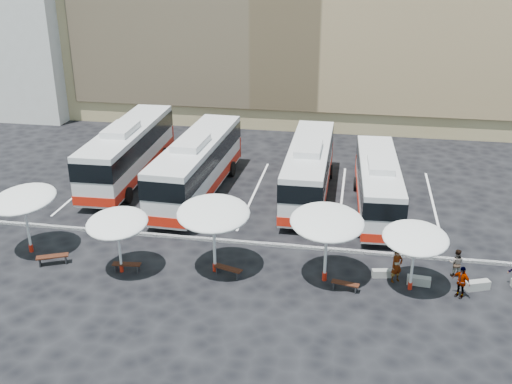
% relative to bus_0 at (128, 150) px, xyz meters
% --- Properties ---
extents(ground, '(120.00, 120.00, 0.00)m').
position_rel_bus_0_xyz_m(ground, '(9.46, -9.25, -2.18)').
color(ground, black).
rests_on(ground, ground).
extents(apartment_block, '(14.00, 14.00, 18.00)m').
position_rel_bus_0_xyz_m(apartment_block, '(-18.54, 18.75, 6.82)').
color(apartment_block, beige).
rests_on(apartment_block, ground).
extents(curb_divider, '(34.00, 0.25, 0.15)m').
position_rel_bus_0_xyz_m(curb_divider, '(9.46, -8.75, -2.10)').
color(curb_divider, black).
rests_on(curb_divider, ground).
extents(bay_lines, '(24.15, 12.00, 0.01)m').
position_rel_bus_0_xyz_m(bay_lines, '(9.46, -1.25, -2.17)').
color(bay_lines, white).
rests_on(bay_lines, ground).
extents(bus_0, '(3.40, 13.50, 4.26)m').
position_rel_bus_0_xyz_m(bus_0, '(0.00, 0.00, 0.00)').
color(bus_0, silver).
rests_on(bus_0, ground).
extents(bus_1, '(3.51, 13.52, 4.26)m').
position_rel_bus_0_xyz_m(bus_1, '(5.68, -2.07, -0.00)').
color(bus_1, silver).
rests_on(bus_1, ground).
extents(bus_2, '(3.00, 12.52, 3.97)m').
position_rel_bus_0_xyz_m(bus_2, '(13.16, -1.12, -0.15)').
color(bus_2, silver).
rests_on(bus_2, ground).
extents(bus_3, '(3.09, 11.58, 3.64)m').
position_rel_bus_0_xyz_m(bus_3, '(17.71, -2.71, -0.32)').
color(bus_3, silver).
rests_on(bus_3, ground).
extents(sunshade_0, '(4.71, 4.73, 3.74)m').
position_rel_bus_0_xyz_m(sunshade_0, '(-1.34, -11.79, 1.00)').
color(sunshade_0, silver).
rests_on(sunshade_0, ground).
extents(sunshade_1, '(3.20, 3.24, 3.32)m').
position_rel_bus_0_xyz_m(sunshade_1, '(4.49, -13.01, 0.64)').
color(sunshade_1, silver).
rests_on(sunshade_1, ground).
extents(sunshade_2, '(4.40, 4.44, 3.92)m').
position_rel_bus_0_xyz_m(sunshade_2, '(9.31, -12.09, 1.15)').
color(sunshade_2, silver).
rests_on(sunshade_2, ground).
extents(sunshade_3, '(4.51, 4.55, 3.87)m').
position_rel_bus_0_xyz_m(sunshade_3, '(15.04, -12.02, 1.11)').
color(sunshade_3, silver).
rests_on(sunshade_3, ground).
extents(sunshade_4, '(3.41, 3.45, 3.35)m').
position_rel_bus_0_xyz_m(sunshade_4, '(19.31, -12.14, 0.67)').
color(sunshade_4, silver).
rests_on(sunshade_4, ground).
extents(wood_bench_0, '(1.70, 1.10, 0.51)m').
position_rel_bus_0_xyz_m(wood_bench_0, '(0.55, -12.90, -1.79)').
color(wood_bench_0, black).
rests_on(wood_bench_0, ground).
extents(wood_bench_1, '(1.52, 0.55, 0.45)m').
position_rel_bus_0_xyz_m(wood_bench_1, '(4.75, -12.92, -1.83)').
color(wood_bench_1, black).
rests_on(wood_bench_1, ground).
extents(wood_bench_2, '(1.56, 0.85, 0.46)m').
position_rel_bus_0_xyz_m(wood_bench_2, '(10.10, -12.45, -1.82)').
color(wood_bench_2, black).
rests_on(wood_bench_2, ground).
extents(wood_bench_3, '(1.43, 0.64, 0.42)m').
position_rel_bus_0_xyz_m(wood_bench_3, '(16.12, -12.81, -1.85)').
color(wood_bench_3, black).
rests_on(wood_bench_3, ground).
extents(conc_bench_0, '(1.11, 0.56, 0.40)m').
position_rel_bus_0_xyz_m(conc_bench_0, '(17.97, -11.15, -1.98)').
color(conc_bench_0, gray).
rests_on(conc_bench_0, ground).
extents(conc_bench_1, '(1.20, 0.50, 0.44)m').
position_rel_bus_0_xyz_m(conc_bench_1, '(19.76, -11.62, -1.96)').
color(conc_bench_1, gray).
rests_on(conc_bench_1, ground).
extents(conc_bench_2, '(1.28, 0.82, 0.46)m').
position_rel_bus_0_xyz_m(conc_bench_2, '(22.61, -11.56, -1.95)').
color(conc_bench_2, gray).
rests_on(conc_bench_2, ground).
extents(passenger_0, '(0.79, 0.74, 1.81)m').
position_rel_bus_0_xyz_m(passenger_0, '(18.62, -11.49, -1.27)').
color(passenger_0, black).
rests_on(passenger_0, ground).
extents(passenger_1, '(0.82, 0.68, 1.53)m').
position_rel_bus_0_xyz_m(passenger_1, '(21.67, -10.43, -1.41)').
color(passenger_1, black).
rests_on(passenger_1, ground).
extents(passenger_2, '(1.01, 0.93, 1.66)m').
position_rel_bus_0_xyz_m(passenger_2, '(21.63, -12.41, -1.35)').
color(passenger_2, black).
rests_on(passenger_2, ground).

